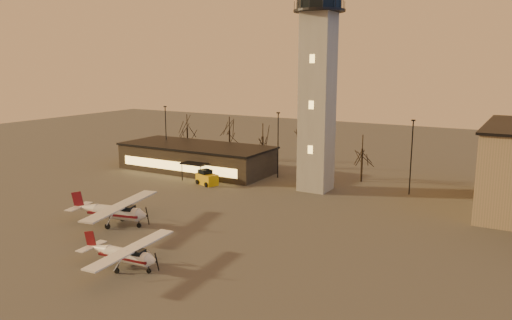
# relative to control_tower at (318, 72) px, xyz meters

# --- Properties ---
(ground) EXTENTS (220.00, 220.00, 0.00)m
(ground) POSITION_rel_control_tower_xyz_m (0.00, -30.00, -16.33)
(ground) COLOR #3D3A38
(ground) RESTS_ON ground
(control_tower) EXTENTS (6.80, 6.80, 32.60)m
(control_tower) POSITION_rel_control_tower_xyz_m (0.00, 0.00, 0.00)
(control_tower) COLOR gray
(control_tower) RESTS_ON ground
(terminal) EXTENTS (25.40, 12.20, 4.30)m
(terminal) POSITION_rel_control_tower_xyz_m (-21.99, 1.98, -14.17)
(terminal) COLOR black
(terminal) RESTS_ON ground
(light_poles) EXTENTS (58.50, 12.25, 10.14)m
(light_poles) POSITION_rel_control_tower_xyz_m (0.50, 1.00, -10.92)
(light_poles) COLOR black
(light_poles) RESTS_ON ground
(tree_row) EXTENTS (37.20, 9.20, 8.80)m
(tree_row) POSITION_rel_control_tower_xyz_m (-13.70, 9.16, -10.39)
(tree_row) COLOR black
(tree_row) RESTS_ON ground
(cessna_front) EXTENTS (8.26, 10.43, 2.87)m
(cessna_front) POSITION_rel_control_tower_xyz_m (-3.04, -33.29, -15.34)
(cessna_front) COLOR silver
(cessna_front) RESTS_ON ground
(cessna_rear) EXTENTS (10.05, 12.64, 3.48)m
(cessna_rear) POSITION_rel_control_tower_xyz_m (-12.41, -25.15, -15.14)
(cessna_rear) COLOR silver
(cessna_rear) RESTS_ON ground
(service_cart) EXTENTS (3.78, 3.03, 2.13)m
(service_cart) POSITION_rel_control_tower_xyz_m (-14.97, -5.05, -15.51)
(service_cart) COLOR #C89D0B
(service_cart) RESTS_ON ground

